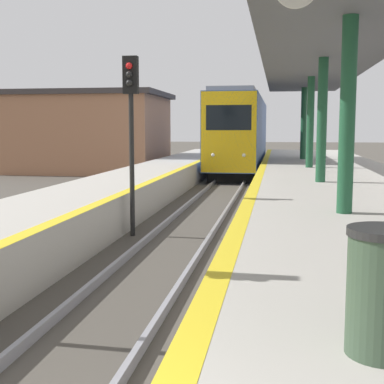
% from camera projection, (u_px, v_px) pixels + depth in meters
% --- Properties ---
extents(train, '(2.65, 17.84, 4.65)m').
position_uv_depth(train, '(241.00, 133.00, 33.49)').
color(train, black).
rests_on(train, ground).
extents(signal_mid, '(0.36, 0.31, 4.41)m').
position_uv_depth(signal_mid, '(131.00, 111.00, 13.04)').
color(signal_mid, black).
rests_on(signal_mid, ground).
extents(station_canopy, '(3.77, 31.00, 4.01)m').
position_uv_depth(station_canopy, '(324.00, 59.00, 16.21)').
color(station_canopy, '#1E5133').
rests_on(station_canopy, platform_right).
extents(trash_bin, '(0.56, 0.56, 0.96)m').
position_uv_depth(trash_bin, '(384.00, 291.00, 3.94)').
color(trash_bin, '#384C38').
rests_on(trash_bin, platform_right).
extents(station_building, '(13.38, 7.30, 4.83)m').
position_uv_depth(station_building, '(59.00, 132.00, 33.18)').
color(station_building, '#9E6B4C').
rests_on(station_building, ground).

